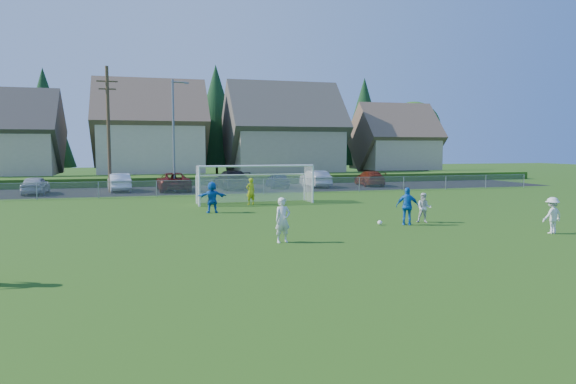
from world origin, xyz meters
name	(u,v)px	position (x,y,z in m)	size (l,w,h in m)	color
ground	(350,251)	(0.00, 0.00, 0.00)	(160.00, 160.00, 0.00)	#193D0C
asphalt_lot	(227,189)	(0.00, 27.50, 0.01)	(60.00, 60.00, 0.00)	black
grass_embankment	(215,179)	(0.00, 35.00, 0.40)	(70.00, 6.00, 0.80)	#1E420F
soccer_ball	(380,223)	(3.67, 5.20, 0.11)	(0.22, 0.22, 0.22)	white
player_white_a	(283,220)	(-1.84, 2.22, 0.86)	(0.63, 0.41, 1.72)	silver
player_white_b	(424,208)	(6.04, 5.32, 0.72)	(0.70, 0.54, 1.44)	silver
player_white_c	(552,215)	(9.61, 1.12, 0.77)	(0.99, 0.57, 1.54)	silver
player_blue_a	(407,206)	(4.90, 4.86, 0.88)	(1.04, 0.43, 1.77)	blue
player_blue_b	(212,197)	(-3.28, 11.83, 0.87)	(1.60, 0.51, 1.73)	blue
goalkeeper	(251,191)	(-0.42, 15.19, 0.84)	(0.62, 0.40, 1.69)	#C3CC18
car_a	(35,185)	(-14.93, 26.64, 0.71)	(1.67, 4.15, 1.41)	#AEB0B6
car_b	(119,182)	(-8.85, 27.78, 0.74)	(1.56, 4.47, 1.47)	white
car_c	(173,182)	(-4.54, 27.00, 0.75)	(2.50, 5.43, 1.51)	#530C09
car_d	(232,180)	(0.40, 27.32, 0.81)	(2.28, 5.60, 1.63)	black
car_e	(278,180)	(4.56, 27.52, 0.69)	(1.63, 4.06, 1.38)	#121A41
car_f	(315,179)	(8.10, 27.55, 0.75)	(1.59, 4.55, 1.50)	#B7B7B7
car_g	(370,178)	(13.55, 27.71, 0.69)	(1.94, 4.77, 1.39)	#661D0B
soccer_goal	(254,178)	(0.00, 16.05, 1.63)	(7.42, 1.90, 2.50)	white
chainlink_fence	(238,187)	(0.00, 22.00, 0.63)	(52.06, 0.06, 1.20)	gray
streetlight	(174,132)	(-4.45, 26.00, 4.84)	(1.38, 0.18, 9.00)	slate
utility_pole	(108,128)	(-9.50, 27.00, 5.15)	(1.60, 0.26, 10.00)	#473321
houses_row	(223,114)	(1.97, 42.46, 7.33)	(53.90, 11.45, 13.27)	tan
tree_row	(208,121)	(1.04, 48.74, 6.91)	(65.98, 12.36, 13.80)	#382616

